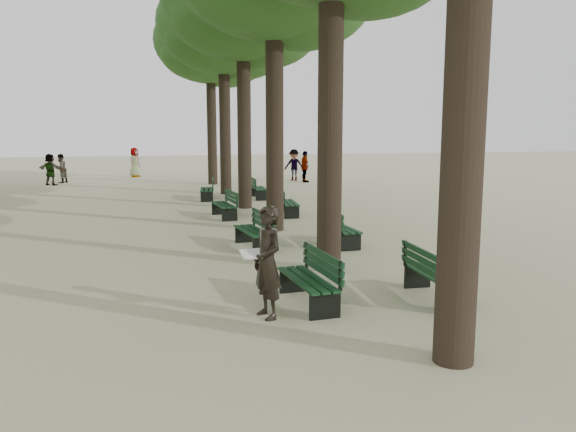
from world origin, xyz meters
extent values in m
plane|color=#B7B38B|center=(0.00, 0.00, 0.00)|extent=(120.00, 120.00, 0.00)
cylinder|color=#33261C|center=(1.50, -2.00, 3.75)|extent=(0.52, 0.52, 7.50)
cylinder|color=#33261C|center=(1.50, 3.00, 3.75)|extent=(0.52, 0.52, 7.50)
cylinder|color=#33261C|center=(1.50, 8.00, 3.75)|extent=(0.52, 0.52, 7.50)
cylinder|color=#33261C|center=(1.50, 13.00, 3.75)|extent=(0.52, 0.52, 7.50)
cylinder|color=#33261C|center=(1.50, 18.00, 3.75)|extent=(0.52, 0.52, 7.50)
ellipsoid|color=#204B1A|center=(1.50, 18.00, 7.70)|extent=(6.00, 6.00, 4.50)
cylinder|color=#33261C|center=(1.50, 23.00, 3.75)|extent=(0.52, 0.52, 7.50)
ellipsoid|color=#204B1A|center=(1.50, 23.00, 7.70)|extent=(6.00, 6.00, 4.50)
cube|color=black|center=(0.35, 0.77, 0.23)|extent=(0.63, 1.83, 0.45)
cube|color=black|center=(0.35, 0.77, 0.45)|extent=(0.65, 1.83, 0.04)
cube|color=black|center=(0.63, 0.79, 0.72)|extent=(0.15, 1.80, 0.40)
cube|color=black|center=(0.35, 5.59, 0.23)|extent=(0.71, 1.84, 0.45)
cube|color=black|center=(0.35, 5.59, 0.45)|extent=(0.73, 1.85, 0.04)
cube|color=black|center=(0.63, 5.62, 0.72)|extent=(0.23, 1.79, 0.40)
cube|color=black|center=(0.35, 10.77, 0.23)|extent=(0.67, 1.84, 0.45)
cube|color=black|center=(0.35, 10.77, 0.45)|extent=(0.69, 1.84, 0.04)
cube|color=black|center=(0.63, 10.79, 0.72)|extent=(0.20, 1.80, 0.40)
cube|color=black|center=(0.35, 15.96, 0.23)|extent=(0.73, 1.85, 0.45)
cube|color=black|center=(0.35, 15.96, 0.45)|extent=(0.75, 1.85, 0.04)
cube|color=black|center=(0.63, 15.93, 0.72)|extent=(0.25, 1.79, 0.40)
cube|color=black|center=(2.65, 0.47, 0.23)|extent=(0.63, 1.83, 0.45)
cube|color=black|center=(2.65, 0.47, 0.45)|extent=(0.65, 1.83, 0.04)
cube|color=black|center=(2.37, 0.48, 0.72)|extent=(0.15, 1.80, 0.40)
cube|color=black|center=(2.65, 5.44, 0.23)|extent=(0.55, 1.81, 0.45)
cube|color=black|center=(2.65, 5.44, 0.45)|extent=(0.57, 1.81, 0.04)
cube|color=black|center=(2.37, 5.44, 0.72)|extent=(0.07, 1.80, 0.40)
cube|color=black|center=(2.65, 10.75, 0.23)|extent=(0.71, 1.85, 0.45)
cube|color=black|center=(2.65, 10.75, 0.45)|extent=(0.73, 1.85, 0.04)
cube|color=black|center=(2.37, 10.78, 0.72)|extent=(0.23, 1.79, 0.40)
cube|color=black|center=(2.65, 15.82, 0.23)|extent=(0.62, 1.83, 0.45)
cube|color=black|center=(2.65, 15.82, 0.45)|extent=(0.64, 1.83, 0.04)
cube|color=black|center=(2.37, 15.84, 0.72)|extent=(0.14, 1.80, 0.40)
imported|color=black|center=(-0.44, 0.30, 0.90)|extent=(0.55, 0.79, 1.80)
cube|color=white|center=(-0.69, 0.30, 1.05)|extent=(0.37, 0.29, 0.12)
imported|color=#262628|center=(-6.75, 25.86, 0.82)|extent=(0.70, 0.85, 1.64)
imported|color=#262628|center=(6.75, 22.74, 0.90)|extent=(0.41, 1.07, 1.79)
imported|color=#262628|center=(-7.11, 24.58, 0.86)|extent=(1.56, 1.05, 1.72)
imported|color=#262628|center=(6.44, 24.01, 0.93)|extent=(1.22, 0.92, 1.85)
imported|color=#262628|center=(-2.73, 29.17, 0.94)|extent=(0.78, 0.98, 1.87)
camera|label=1|loc=(-2.30, -8.12, 2.96)|focal=35.00mm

